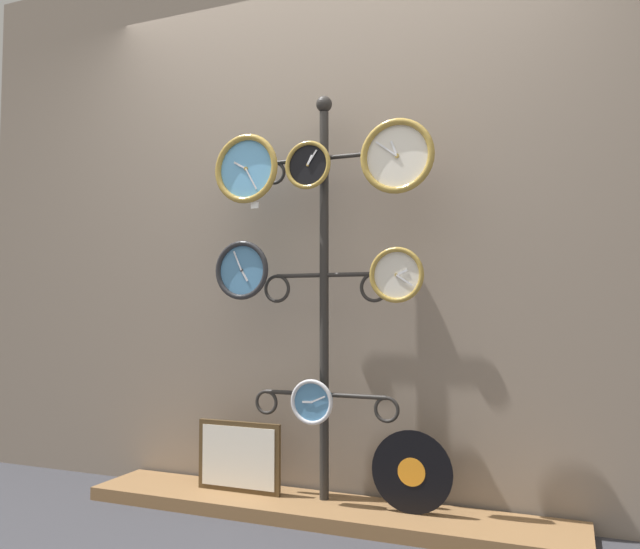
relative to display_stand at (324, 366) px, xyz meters
The scene contains 13 objects.
ground_plane 0.77m from the display_stand, 90.00° to the right, with size 12.00×12.00×0.00m, color #333338.
shop_wall 0.77m from the display_stand, 90.00° to the left, with size 4.40×0.04×2.80m.
low_shelf 0.62m from the display_stand, 90.00° to the right, with size 2.20×0.36×0.06m.
display_stand is the anchor object (origin of this frame).
clock_top_left 0.98m from the display_stand, 167.06° to the right, with size 0.33×0.04×0.33m.
clock_top_center 0.91m from the display_stand, 122.36° to the right, with size 0.22×0.04×0.22m.
clock_top_right 0.98m from the display_stand, 13.47° to the right, with size 0.32×0.04×0.32m.
clock_middle_left 0.58m from the display_stand, 167.75° to the right, with size 0.28×0.04×0.28m.
clock_middle_right 0.55m from the display_stand, 14.76° to the right, with size 0.23×0.04×0.23m.
clock_bottom_center 0.18m from the display_stand, 99.09° to the right, with size 0.20×0.04×0.20m.
vinyl_record 0.59m from the display_stand, ahead, with size 0.34×0.01×0.34m.
picture_frame 0.59m from the display_stand, behind, with size 0.42×0.02×0.32m.
price_tag_upper 0.81m from the display_stand, 165.27° to the right, with size 0.04×0.00×0.03m.
Camera 1 is at (1.04, -2.21, 0.90)m, focal length 35.00 mm.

